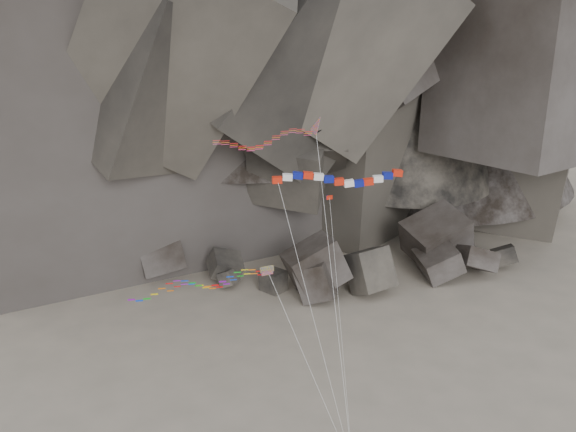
{
  "coord_description": "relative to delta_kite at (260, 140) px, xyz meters",
  "views": [
    {
      "loc": [
        -7.33,
        -47.38,
        38.55
      ],
      "look_at": [
        1.0,
        6.0,
        20.11
      ],
      "focal_mm": 40.0,
      "sensor_mm": 36.0,
      "label": 1
    }
  ],
  "objects": [
    {
      "name": "banner_kite",
      "position": [
        5.55,
        -3.81,
        -2.52
      ],
      "size": [
        10.17,
        5.2,
        24.29
      ],
      "rotation": [
        0.0,
        0.0,
        -0.05
      ],
      "color": "red",
      "rests_on": "ground"
    },
    {
      "name": "boulder_field",
      "position": [
        16.98,
        31.51,
        -25.35
      ],
      "size": [
        56.78,
        17.36,
        9.53
      ],
      "color": "#47423F",
      "rests_on": "ground"
    },
    {
      "name": "parafoil_kite",
      "position": [
        -5.78,
        -2.56,
        -11.07
      ],
      "size": [
        17.83,
        6.09,
        16.18
      ],
      "rotation": [
        0.0,
        0.0,
        0.12
      ],
      "color": "gold",
      "rests_on": "ground"
    },
    {
      "name": "pennant_kite",
      "position": [
        5.65,
        -2.92,
        -9.63
      ],
      "size": [
        1.19,
        7.07,
        21.56
      ],
      "rotation": [
        0.0,
        0.0,
        0.28
      ],
      "color": "red",
      "rests_on": "ground"
    },
    {
      "name": "delta_kite",
      "position": [
        0.0,
        0.0,
        0.0
      ],
      "size": [
        10.57,
        9.52,
        27.86
      ],
      "rotation": [
        0.0,
        0.0,
        0.13
      ],
      "color": "red",
      "rests_on": "ground"
    }
  ]
}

